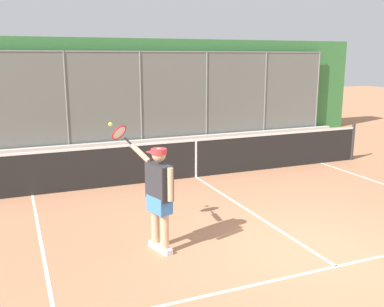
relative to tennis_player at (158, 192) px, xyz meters
name	(u,v)px	position (x,y,z in m)	size (l,w,h in m)	color
ground_plane	(315,253)	(-2.16, 1.01, -0.94)	(60.00, 60.00, 0.00)	#B27551
court_line_markings	(350,275)	(-2.16, 1.77, -0.94)	(7.73, 9.37, 0.01)	white
fence_backdrop	(136,91)	(-2.16, -9.05, 0.82)	(17.73, 1.37, 3.54)	slate
tennis_net	(196,158)	(-2.16, -3.64, -0.45)	(9.94, 0.09, 1.07)	#2D2D2D
tennis_player	(158,192)	(0.00, 0.00, 0.00)	(0.74, 1.25, 1.91)	silver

